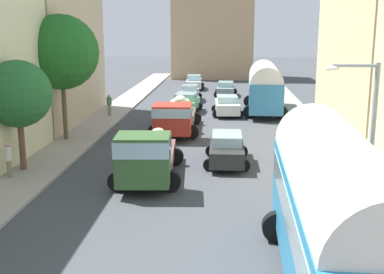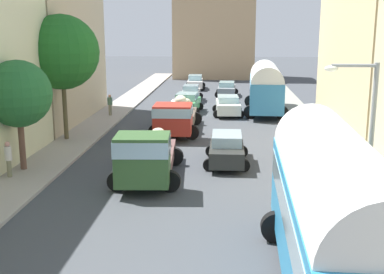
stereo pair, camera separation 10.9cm
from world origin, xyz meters
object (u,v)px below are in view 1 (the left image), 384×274
object	(u,v)px
car_0	(186,103)
car_2	(194,82)
car_3	(227,148)
pedestrian_2	(109,104)
pedestrian_1	(8,158)
car_1	(190,93)
car_5	(226,89)
parked_bus_0	(336,207)
parked_bus_1	(265,86)
streetlamp_near	(365,131)
car_4	(227,105)
cargo_truck_0	(147,156)
cargo_truck_1	(175,116)

from	to	relation	value
car_0	car_2	size ratio (longest dim) A/B	0.94
car_3	pedestrian_2	bearing A→B (deg)	125.32
pedestrian_1	car_1	bearing A→B (deg)	75.23
car_5	car_0	bearing A→B (deg)	-108.21
parked_bus_0	car_1	size ratio (longest dim) A/B	2.46
parked_bus_1	car_1	bearing A→B (deg)	137.22
pedestrian_2	streetlamp_near	bearing A→B (deg)	-56.97
parked_bus_0	car_4	world-z (taller)	parked_bus_0
car_3	parked_bus_1	bearing A→B (deg)	78.72
cargo_truck_0	car_1	bearing A→B (deg)	89.53
car_5	pedestrian_2	bearing A→B (deg)	-126.02
car_3	car_0	bearing A→B (deg)	102.02
cargo_truck_1	car_2	world-z (taller)	cargo_truck_1
car_1	streetlamp_near	xyz separation A→B (m)	(7.79, -29.19, 2.70)
car_0	car_3	bearing A→B (deg)	-77.98
car_5	car_4	bearing A→B (deg)	-89.51
car_1	car_2	xyz separation A→B (m)	(-0.16, 8.76, 0.03)
cargo_truck_1	car_0	world-z (taller)	cargo_truck_1
parked_bus_1	streetlamp_near	distance (m)	23.37
cargo_truck_0	streetlamp_near	bearing A→B (deg)	-29.73
parked_bus_0	streetlamp_near	distance (m)	4.74
car_5	car_1	bearing A→B (deg)	-132.97
car_5	pedestrian_2	xyz separation A→B (m)	(-8.87, -12.20, 0.25)
pedestrian_1	streetlamp_near	size ratio (longest dim) A/B	0.31
pedestrian_2	parked_bus_0	bearing A→B (deg)	-64.97
car_2	car_3	bearing A→B (deg)	-83.38
car_3	car_5	world-z (taller)	car_3
cargo_truck_0	car_5	distance (m)	28.39
car_0	car_4	size ratio (longest dim) A/B	0.96
pedestrian_2	cargo_truck_1	bearing A→B (deg)	-46.05
car_0	car_3	size ratio (longest dim) A/B	0.92
parked_bus_1	car_3	bearing A→B (deg)	-101.28
car_1	car_4	size ratio (longest dim) A/B	0.95
car_3	car_4	distance (m)	13.95
car_0	car_3	xyz separation A→B (m)	(3.20, -15.04, 0.00)
car_1	streetlamp_near	world-z (taller)	streetlamp_near
cargo_truck_1	car_4	size ratio (longest dim) A/B	1.82
pedestrian_1	streetlamp_near	bearing A→B (deg)	-17.95
parked_bus_0	parked_bus_1	distance (m)	27.55
parked_bus_1	car_4	size ratio (longest dim) A/B	2.10
car_0	parked_bus_1	bearing A→B (deg)	2.33
car_4	car_0	bearing A→B (deg)	161.60
car_0	car_3	world-z (taller)	car_3
car_0	car_4	world-z (taller)	car_0
car_1	car_2	world-z (taller)	car_2
car_1	car_3	size ratio (longest dim) A/B	0.92
car_4	car_2	bearing A→B (deg)	102.53
car_1	car_5	world-z (taller)	car_1
streetlamp_near	car_5	bearing A→B (deg)	97.80
cargo_truck_0	pedestrian_2	bearing A→B (deg)	108.55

